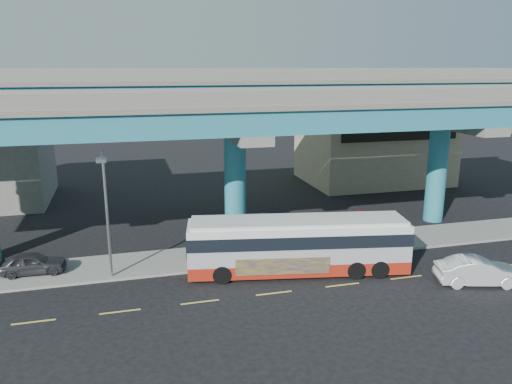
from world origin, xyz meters
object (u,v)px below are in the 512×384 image
object	(u,v)px
transit_bus	(298,243)
parked_car	(32,263)
stop_sign	(358,221)
sedan	(478,271)
street_lamp	(105,197)

from	to	relation	value
transit_bus	parked_car	size ratio (longest dim) A/B	3.48
stop_sign	parked_car	bearing A→B (deg)	173.83
sedan	parked_car	xyz separation A→B (m)	(-24.20, 7.66, 0.02)
sedan	stop_sign	distance (m)	7.76
sedan	stop_sign	world-z (taller)	stop_sign
parked_car	stop_sign	world-z (taller)	stop_sign
street_lamp	stop_sign	world-z (taller)	street_lamp
sedan	street_lamp	bearing A→B (deg)	90.04
sedan	parked_car	distance (m)	25.39
transit_bus	parked_car	xyz separation A→B (m)	(-15.04, 3.50, -1.02)
transit_bus	street_lamp	bearing A→B (deg)	-177.23
street_lamp	transit_bus	bearing A→B (deg)	-7.56
stop_sign	sedan	bearing A→B (deg)	-57.84
parked_car	stop_sign	bearing A→B (deg)	-92.28
parked_car	stop_sign	size ratio (longest dim) A/B	1.36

